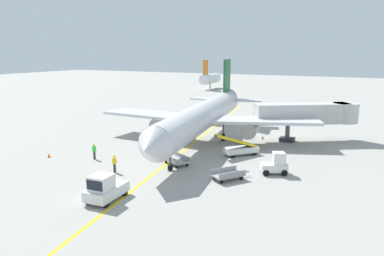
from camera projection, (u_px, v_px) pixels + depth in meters
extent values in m
plane|color=#9E9B93|center=(165.00, 174.00, 35.19)|extent=(300.00, 300.00, 0.00)
cube|color=yellow|center=(174.00, 158.00, 40.35)|extent=(12.40, 79.12, 0.01)
cylinder|color=silver|center=(203.00, 116.00, 46.23)|extent=(7.80, 30.15, 3.30)
cone|color=silver|center=(150.00, 148.00, 31.08)|extent=(3.56, 2.86, 3.23)
cone|color=silver|center=(230.00, 97.00, 61.48)|extent=(3.52, 3.24, 3.14)
cube|color=silver|center=(265.00, 120.00, 45.53)|extent=(13.72, 8.71, 0.36)
cylinder|color=gray|center=(250.00, 129.00, 45.27)|extent=(2.36, 3.45, 1.90)
cube|color=silver|center=(152.00, 114.00, 49.89)|extent=(13.23, 5.14, 0.36)
cylinder|color=gray|center=(160.00, 124.00, 48.68)|extent=(2.36, 3.45, 1.90)
cube|color=#19592D|center=(227.00, 76.00, 58.50)|extent=(0.88, 4.00, 5.20)
cube|color=silver|center=(245.00, 100.00, 57.99)|extent=(5.61, 3.60, 0.24)
cube|color=silver|center=(208.00, 99.00, 59.74)|extent=(5.23, 2.26, 0.24)
cylinder|color=#4C4C51|center=(170.00, 155.00, 35.85)|extent=(0.20, 0.20, 3.12)
cylinder|color=black|center=(170.00, 168.00, 36.11)|extent=(0.43, 0.61, 0.56)
cylinder|color=#4C4C51|center=(223.00, 129.00, 47.84)|extent=(0.20, 0.20, 3.12)
cylinder|color=black|center=(223.00, 137.00, 48.05)|extent=(0.49, 1.00, 0.96)
cylinder|color=#4C4C51|center=(191.00, 127.00, 49.12)|extent=(0.20, 0.20, 3.12)
cylinder|color=black|center=(191.00, 135.00, 49.34)|extent=(0.49, 1.00, 0.96)
cube|color=black|center=(159.00, 138.00, 32.88)|extent=(2.92, 1.41, 0.60)
cube|color=beige|center=(302.00, 113.00, 47.33)|extent=(11.61, 8.45, 2.50)
cylinder|color=beige|center=(345.00, 113.00, 47.84)|extent=(3.20, 3.20, 2.50)
cylinder|color=#59595B|center=(287.00, 132.00, 47.66)|extent=(0.56, 0.56, 2.35)
cube|color=#333338|center=(287.00, 139.00, 47.85)|extent=(1.80, 1.40, 0.50)
cube|color=silver|center=(107.00, 191.00, 28.92)|extent=(2.09, 3.70, 0.80)
cube|color=silver|center=(101.00, 182.00, 28.16)|extent=(1.61, 1.70, 1.10)
cube|color=black|center=(95.00, 185.00, 27.46)|extent=(1.43, 0.16, 0.77)
cylinder|color=black|center=(106.00, 204.00, 27.56)|extent=(0.25, 0.61, 0.60)
cylinder|color=black|center=(88.00, 200.00, 28.17)|extent=(0.25, 0.61, 0.60)
cylinder|color=black|center=(125.00, 192.00, 29.83)|extent=(0.25, 0.61, 0.60)
cylinder|color=black|center=(108.00, 189.00, 30.45)|extent=(0.25, 0.61, 0.60)
cube|color=silver|center=(274.00, 167.00, 35.04)|extent=(2.73, 2.23, 0.70)
cube|color=silver|center=(279.00, 158.00, 34.86)|extent=(1.43, 1.41, 1.10)
cube|color=black|center=(284.00, 158.00, 34.86)|extent=(0.50, 0.91, 0.77)
cylinder|color=black|center=(281.00, 169.00, 35.65)|extent=(0.64, 0.46, 0.60)
cylinder|color=black|center=(284.00, 173.00, 34.57)|extent=(0.64, 0.46, 0.60)
cylinder|color=black|center=(264.00, 169.00, 35.65)|extent=(0.64, 0.46, 0.60)
cylinder|color=black|center=(266.00, 173.00, 34.56)|extent=(0.64, 0.46, 0.60)
cube|color=silver|center=(241.00, 150.00, 41.44)|extent=(3.67, 3.81, 0.60)
cylinder|color=black|center=(233.00, 155.00, 40.44)|extent=(0.57, 0.59, 0.60)
cylinder|color=black|center=(228.00, 152.00, 41.60)|extent=(0.57, 0.59, 0.60)
cylinder|color=black|center=(254.00, 153.00, 41.39)|extent=(0.57, 0.59, 0.60)
cylinder|color=black|center=(248.00, 150.00, 42.55)|extent=(0.57, 0.59, 0.60)
cube|color=black|center=(236.00, 142.00, 41.03)|extent=(4.04, 4.29, 1.76)
cube|color=yellow|center=(238.00, 142.00, 40.59)|extent=(3.45, 3.75, 1.84)
cube|color=yellow|center=(234.00, 140.00, 41.41)|extent=(3.45, 3.75, 1.84)
cube|color=#A5A5A8|center=(228.00, 175.00, 33.50)|extent=(2.86, 3.15, 0.16)
cube|color=#4C4C51|center=(245.00, 172.00, 34.35)|extent=(0.60, 0.77, 0.08)
cylinder|color=#4C4C51|center=(249.00, 171.00, 34.56)|extent=(0.12, 0.12, 0.05)
cube|color=gray|center=(223.00, 170.00, 34.10)|extent=(1.70, 2.30, 0.50)
cube|color=gray|center=(233.00, 175.00, 32.80)|extent=(1.70, 2.30, 0.50)
cylinder|color=black|center=(234.00, 174.00, 34.56)|extent=(0.31, 0.36, 0.36)
cylinder|color=black|center=(241.00, 178.00, 33.52)|extent=(0.31, 0.36, 0.36)
cylinder|color=black|center=(214.00, 178.00, 33.60)|extent=(0.31, 0.36, 0.36)
cylinder|color=black|center=(222.00, 182.00, 32.56)|extent=(0.31, 0.36, 0.36)
cube|color=#A5A5A8|center=(176.00, 160.00, 38.00)|extent=(3.18, 2.68, 0.16)
cube|color=#4C4C51|center=(167.00, 156.00, 39.50)|extent=(0.82, 0.51, 0.08)
cylinder|color=#4C4C51|center=(165.00, 155.00, 39.86)|extent=(0.12, 0.12, 0.05)
cube|color=gray|center=(170.00, 159.00, 37.53)|extent=(2.47, 1.42, 0.50)
cube|color=gray|center=(182.00, 157.00, 38.37)|extent=(2.47, 1.42, 0.50)
cylinder|color=black|center=(166.00, 161.00, 38.57)|extent=(0.37, 0.28, 0.36)
cylinder|color=black|center=(176.00, 159.00, 39.23)|extent=(0.37, 0.28, 0.36)
cylinder|color=black|center=(177.00, 166.00, 36.87)|extent=(0.37, 0.28, 0.36)
cylinder|color=black|center=(187.00, 164.00, 37.54)|extent=(0.37, 0.28, 0.36)
cylinder|color=#26262D|center=(115.00, 168.00, 35.55)|extent=(0.24, 0.24, 0.85)
cube|color=yellow|center=(114.00, 161.00, 35.40)|extent=(0.36, 0.22, 0.56)
sphere|color=beige|center=(114.00, 157.00, 35.32)|extent=(0.20, 0.20, 0.20)
sphere|color=yellow|center=(114.00, 156.00, 35.31)|extent=(0.24, 0.24, 0.24)
cylinder|color=#26262D|center=(94.00, 155.00, 39.91)|extent=(0.24, 0.24, 0.85)
cube|color=green|center=(94.00, 149.00, 39.77)|extent=(0.36, 0.22, 0.56)
sphere|color=#9E7051|center=(94.00, 145.00, 39.69)|extent=(0.20, 0.20, 0.20)
sphere|color=yellow|center=(94.00, 145.00, 39.68)|extent=(0.24, 0.24, 0.24)
cone|color=orange|center=(263.00, 137.00, 49.17)|extent=(0.36, 0.36, 0.44)
cone|color=orange|center=(49.00, 155.00, 40.60)|extent=(0.36, 0.36, 0.44)
cone|color=orange|center=(158.00, 159.00, 39.11)|extent=(0.36, 0.36, 0.44)
cylinder|color=silver|center=(210.00, 79.00, 113.76)|extent=(3.00, 10.00, 3.00)
cylinder|color=#3F3F3F|center=(210.00, 86.00, 114.23)|extent=(0.30, 0.30, 1.60)
cube|color=orange|center=(206.00, 68.00, 109.98)|extent=(0.24, 3.20, 4.40)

